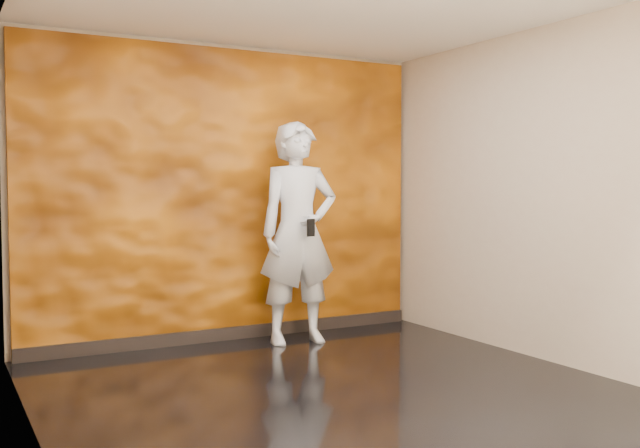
# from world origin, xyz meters

# --- Properties ---
(room) EXTENTS (4.02, 4.02, 2.81)m
(room) POSITION_xyz_m (0.00, 0.00, 1.40)
(room) COLOR black
(room) RESTS_ON ground
(feature_wall) EXTENTS (3.90, 0.06, 2.75)m
(feature_wall) POSITION_xyz_m (0.00, 1.96, 1.38)
(feature_wall) COLOR orange
(feature_wall) RESTS_ON ground
(baseboard) EXTENTS (3.90, 0.04, 0.12)m
(baseboard) POSITION_xyz_m (0.00, 1.92, 0.06)
(baseboard) COLOR black
(baseboard) RESTS_ON ground
(man) EXTENTS (0.80, 0.57, 2.06)m
(man) POSITION_xyz_m (0.49, 1.51, 1.03)
(man) COLOR #9DA3AD
(man) RESTS_ON ground
(phone) EXTENTS (0.09, 0.04, 0.16)m
(phone) POSITION_xyz_m (0.48, 1.23, 1.09)
(phone) COLOR black
(phone) RESTS_ON man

